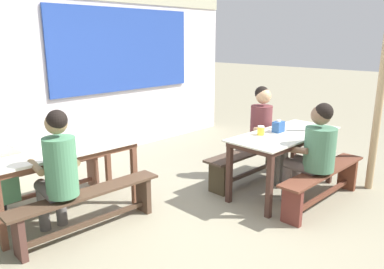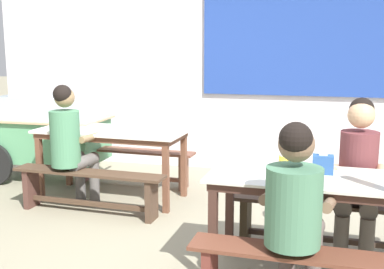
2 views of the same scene
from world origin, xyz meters
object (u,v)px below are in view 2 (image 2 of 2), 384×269
Objects in this scene: dining_table_near at (323,188)px; condiment_jar at (284,161)px; dining_table_far at (112,137)px; bench_far_front at (89,185)px; bench_far_back at (133,161)px; food_cart at (51,130)px; person_near_front at (295,205)px; person_left_back_turned at (70,140)px; person_right_near_table at (358,170)px; tissue_box at (323,164)px; bench_near_back at (322,216)px.

dining_table_near is 14.48× the size of condiment_jar.
bench_far_front is (-0.03, -0.54, -0.40)m from dining_table_far.
bench_far_back is 0.92× the size of food_cart.
person_near_front is at bearing -109.70° from dining_table_near.
dining_table_far is 1.28× the size of person_left_back_turned.
person_near_front is at bearing -80.02° from condiment_jar.
person_near_front is at bearing -114.96° from person_right_near_table.
bench_far_front is at bearing 160.86° from tissue_box.
dining_table_far is 0.68m from bench_far_back.
person_left_back_turned reaches higher than condiment_jar.
bench_far_front is at bearing 160.31° from condiment_jar.
tissue_box is (-0.01, 0.10, 0.15)m from dining_table_near.
food_cart reaches higher than tissue_box.
bench_far_front is at bearing 158.73° from dining_table_near.
person_left_back_turned is at bearing 169.63° from person_right_near_table.
dining_table_far is 10.65× the size of tissue_box.
condiment_jar is (1.98, -0.71, 0.54)m from bench_far_front.
bench_far_front is 2.30m from bench_near_back.
bench_near_back is 3.61m from food_cart.
person_right_near_table reaches higher than bench_far_back.
food_cart reaches higher than bench_far_front.
bench_far_back is at bearing 147.47° from bench_near_back.
person_right_near_table reaches higher than person_near_front.
bench_near_back is (2.23, -1.42, 0.01)m from bench_far_back.
condiment_jar is (3.01, -1.76, 0.19)m from food_cart.
dining_table_far is 0.67m from bench_far_front.
bench_far_back is 2.69m from condiment_jar.
person_left_back_turned is 1.01× the size of person_right_near_table.
bench_far_back is 1.21× the size of person_right_near_table.
bench_far_front is 1.24× the size of person_left_back_turned.
bench_far_back is at bearing 87.30° from dining_table_far.
dining_table_far is 1.03× the size of dining_table_near.
bench_far_back is at bearing 129.99° from person_near_front.
condiment_jar is (-0.30, -0.37, 0.53)m from bench_near_back.
bench_near_back is at bearing -9.59° from person_left_back_turned.
food_cart is (-3.31, 1.39, 0.34)m from bench_near_back.
tissue_box is (3.29, -1.84, 0.21)m from food_cart.
person_right_near_table is 0.47m from tissue_box.
person_left_back_turned is (-0.23, 0.09, 0.43)m from bench_far_front.
person_left_back_turned is 2.74m from person_near_front.
food_cart is 3.95m from person_near_front.
dining_table_far is at bearing 147.57° from dining_table_near.
food_cart is 1.29× the size of person_left_back_turned.
person_left_back_turned is at bearing 158.85° from dining_table_near.
bench_near_back is (0.02, 0.54, -0.39)m from dining_table_near.
person_right_near_table is (2.76, -0.51, -0.00)m from person_left_back_turned.
food_cart is at bearing 150.81° from tissue_box.
person_right_near_table is 1.03m from person_near_front.
dining_table_near is at bearing -91.74° from bench_near_back.
tissue_box is at bearing -15.13° from condiment_jar.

